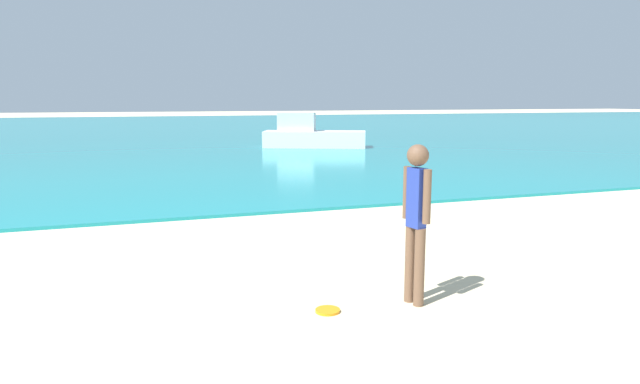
{
  "coord_description": "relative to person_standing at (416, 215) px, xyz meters",
  "views": [
    {
      "loc": [
        -2.01,
        2.67,
        2.04
      ],
      "look_at": [
        0.18,
        9.1,
        0.9
      ],
      "focal_mm": 31.05,
      "sensor_mm": 36.0,
      "label": 1
    }
  ],
  "objects": [
    {
      "name": "boat_near",
      "position": [
        4.52,
        17.35,
        -0.36
      ],
      "size": [
        4.41,
        2.92,
        1.44
      ],
      "rotation": [
        0.0,
        0.0,
        -0.41
      ],
      "color": "white",
      "rests_on": "water"
    },
    {
      "name": "water",
      "position": [
        -0.61,
        34.73,
        -0.89
      ],
      "size": [
        160.0,
        60.0,
        0.06
      ],
      "primitive_type": "cube",
      "color": "teal",
      "rests_on": "ground"
    },
    {
      "name": "frisbee",
      "position": [
        -0.9,
        0.06,
        -0.9
      ],
      "size": [
        0.24,
        0.24,
        0.03
      ],
      "primitive_type": "cylinder",
      "color": "orange",
      "rests_on": "ground"
    },
    {
      "name": "person_standing",
      "position": [
        0.0,
        0.0,
        0.0
      ],
      "size": [
        0.21,
        0.36,
        1.61
      ],
      "rotation": [
        0.0,
        0.0,
        1.79
      ],
      "color": "brown",
      "rests_on": "ground"
    }
  ]
}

